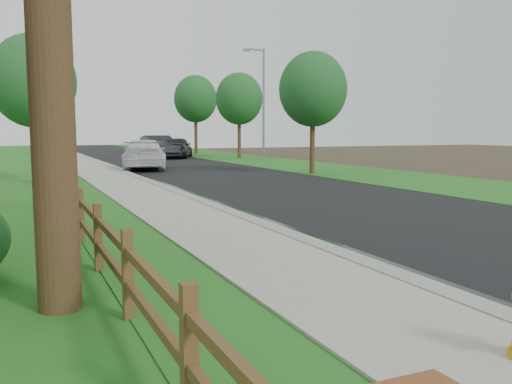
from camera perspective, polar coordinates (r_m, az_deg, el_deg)
name	(u,v)px	position (r m, az deg, el deg)	size (l,w,h in m)	color
road	(157,161)	(39.55, -10.39, 3.22)	(8.00, 90.00, 0.02)	black
curb	(97,162)	(38.77, -16.44, 3.07)	(0.40, 90.00, 0.12)	gray
wet_gutter	(102,162)	(38.82, -15.93, 3.03)	(0.50, 90.00, 0.00)	black
sidewalk	(77,162)	(38.62, -18.35, 2.97)	(2.20, 90.00, 0.10)	gray
grass_strip	(47,163)	(38.48, -21.17, 2.82)	(1.60, 90.00, 0.06)	#27621C
verge_far	(245,159)	(41.72, -1.13, 3.50)	(6.00, 90.00, 0.04)	#27621C
ranch_fence	(88,222)	(9.97, -17.23, -3.06)	(0.12, 16.92, 1.10)	#532F1B
white_suv	(144,154)	(31.35, -11.66, 3.89)	(2.34, 5.74, 1.67)	silver
dark_car_mid	(177,147)	(43.84, -8.28, 4.69)	(1.99, 4.94, 1.68)	black
dark_car_far	(158,147)	(43.44, -10.23, 4.71)	(1.90, 5.44, 1.79)	black
streetlight	(262,98)	(38.65, 0.62, 9.89)	(1.81, 0.58, 7.92)	gray
tree_near_left	(33,81)	(24.29, -22.42, 10.73)	(3.46, 3.46, 6.12)	#392817
tree_near_right	(313,89)	(27.55, 6.01, 10.69)	(3.40, 3.40, 6.12)	#392817
tree_mid_right	(239,99)	(42.97, -1.79, 9.77)	(3.69, 3.69, 6.70)	#392817
tree_far_right	(196,99)	(50.41, -6.39, 9.70)	(3.91, 3.91, 7.21)	#392817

